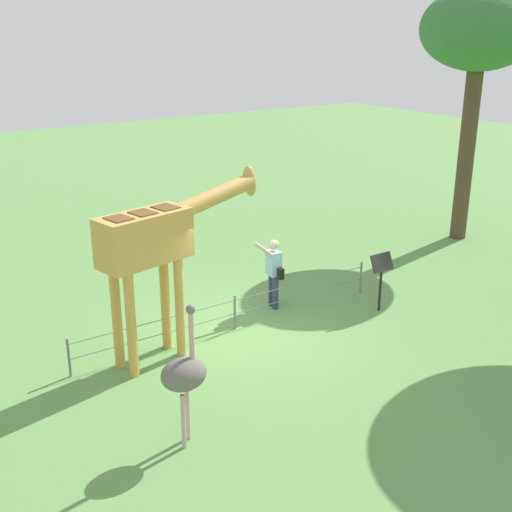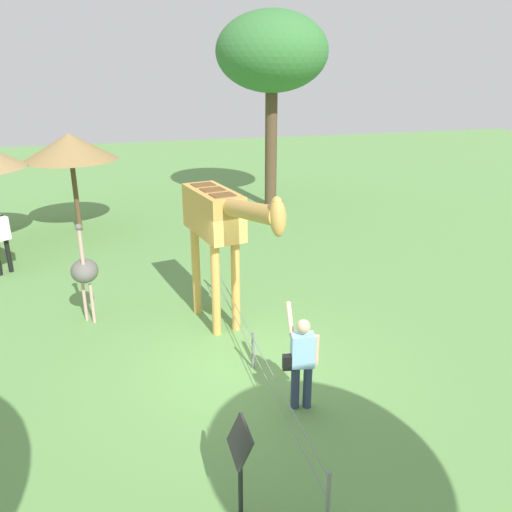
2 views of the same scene
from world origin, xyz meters
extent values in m
plane|color=#60934C|center=(0.00, 0.00, 0.00)|extent=(60.00, 60.00, 0.00)
cylinder|color=gold|center=(-1.54, 0.24, 0.99)|extent=(0.18, 0.18, 1.99)
cylinder|color=gold|center=(-1.45, -0.19, 0.99)|extent=(0.18, 0.18, 1.99)
cylinder|color=gold|center=(-2.62, 0.02, 0.99)|extent=(0.18, 0.18, 1.99)
cylinder|color=gold|center=(-2.53, -0.41, 0.99)|extent=(0.18, 0.18, 1.99)
cube|color=gold|center=(-2.03, -0.08, 2.44)|extent=(1.81, 1.03, 0.90)
cube|color=brown|center=(-1.54, 0.02, 2.90)|extent=(0.44, 0.50, 0.02)
cube|color=brown|center=(-2.03, -0.08, 2.90)|extent=(0.44, 0.50, 0.02)
cube|color=brown|center=(-2.52, -0.19, 2.90)|extent=(0.44, 0.50, 0.02)
cylinder|color=gold|center=(-0.45, 0.24, 2.87)|extent=(2.11, 0.74, 0.63)
ellipsoid|color=gold|center=(0.55, 0.45, 3.02)|extent=(0.42, 0.33, 0.68)
cylinder|color=brown|center=(0.55, 0.51, 3.20)|extent=(0.05, 0.05, 0.14)
cylinder|color=brown|center=(0.55, 0.39, 3.20)|extent=(0.05, 0.05, 0.14)
cylinder|color=navy|center=(1.28, 0.55, 0.39)|extent=(0.14, 0.14, 0.78)
cylinder|color=navy|center=(1.32, 0.75, 0.39)|extent=(0.14, 0.14, 0.78)
cube|color=#8CBFE0|center=(1.30, 0.65, 1.06)|extent=(0.30, 0.40, 0.55)
sphere|color=#D8AD8C|center=(1.30, 0.65, 1.47)|extent=(0.22, 0.22, 0.22)
cylinder|color=#D8AD8C|center=(0.97, 0.55, 1.46)|extent=(0.48, 0.16, 0.41)
cylinder|color=#D8AD8C|center=(1.34, 0.87, 1.05)|extent=(0.08, 0.08, 0.50)
cube|color=black|center=(1.31, 0.42, 0.88)|extent=(0.15, 0.22, 0.24)
cylinder|color=#CC9E93|center=(-2.62, -2.64, 0.45)|extent=(0.07, 0.07, 0.90)
cylinder|color=#CC9E93|center=(-2.78, -2.80, 0.45)|extent=(0.07, 0.07, 0.90)
ellipsoid|color=#66605B|center=(-2.70, -2.72, 1.18)|extent=(0.70, 0.56, 0.49)
cylinder|color=#CC9E93|center=(-2.55, -2.72, 1.73)|extent=(0.08, 0.08, 0.80)
sphere|color=#66605B|center=(-2.55, -2.72, 2.18)|extent=(0.14, 0.14, 0.14)
cylinder|color=brown|center=(8.80, 1.72, 2.46)|extent=(0.46, 0.46, 4.92)
ellipsoid|color=#387538|center=(8.80, 1.72, 5.88)|extent=(3.20, 3.20, 2.24)
cylinder|color=black|center=(3.14, -0.80, 0.47)|extent=(0.06, 0.06, 0.95)
cube|color=#2D2D2D|center=(3.14, -0.80, 1.13)|extent=(0.56, 0.21, 0.38)
cylinder|color=slate|center=(-3.50, 0.19, 0.38)|extent=(0.05, 0.05, 0.75)
cylinder|color=slate|center=(0.00, 0.19, 0.38)|extent=(0.05, 0.05, 0.75)
cylinder|color=slate|center=(3.50, 0.19, 0.38)|extent=(0.05, 0.05, 0.75)
cube|color=slate|center=(0.00, 0.19, 0.64)|extent=(7.00, 0.01, 0.01)
cube|color=slate|center=(0.00, 0.19, 0.34)|extent=(7.00, 0.01, 0.01)
camera|label=1|loc=(-6.50, -10.24, 5.99)|focal=45.73mm
camera|label=2|loc=(7.91, -1.91, 5.26)|focal=36.37mm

